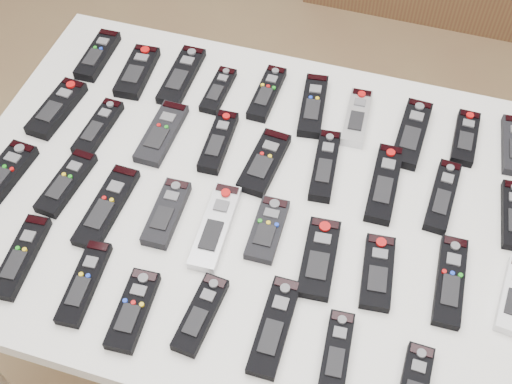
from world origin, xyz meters
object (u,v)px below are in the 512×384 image
(table, at_px, (256,214))
(remote_31, at_px, (84,283))
(remote_12, at_px, (162,133))
(remote_7, at_px, (412,133))
(remote_25, at_px, (319,258))
(remote_30, at_px, (21,257))
(remote_0, at_px, (98,55))
(remote_27, at_px, (450,281))
(remote_17, at_px, (443,196))
(remote_1, at_px, (137,72))
(remote_23, at_px, (215,226))
(remote_10, at_px, (57,108))
(remote_33, at_px, (201,314))
(remote_11, at_px, (98,128))
(remote_4, at_px, (267,93))
(remote_21, at_px, (107,207))
(remote_34, at_px, (274,326))
(remote_5, at_px, (313,105))
(remote_16, at_px, (384,184))
(remote_20, at_px, (66,183))
(remote_2, at_px, (182,76))
(remote_3, at_px, (218,90))
(remote_6, at_px, (357,118))
(remote_14, at_px, (264,162))
(remote_13, at_px, (218,142))
(remote_24, at_px, (267,229))
(remote_15, at_px, (325,165))
(remote_19, at_px, (4,174))
(remote_32, at_px, (133,310))
(remote_35, at_px, (336,353))
(remote_22, at_px, (167,213))
(remote_8, at_px, (465,138))

(table, distance_m, remote_31, 0.38)
(remote_12, bearing_deg, remote_7, 17.59)
(remote_25, distance_m, remote_30, 0.57)
(remote_30, relative_size, remote_31, 1.03)
(remote_0, xyz_separation_m, remote_27, (0.90, -0.38, -0.00))
(remote_17, bearing_deg, remote_1, 171.77)
(remote_23, bearing_deg, remote_10, 153.39)
(remote_30, bearing_deg, remote_10, 103.02)
(remote_7, relative_size, remote_33, 1.24)
(remote_31, bearing_deg, remote_23, 40.36)
(remote_11, height_order, remote_23, remote_11)
(remote_25, bearing_deg, remote_4, 114.40)
(remote_21, bearing_deg, remote_33, -31.14)
(remote_34, bearing_deg, remote_5, 96.34)
(remote_16, bearing_deg, remote_34, -110.27)
(remote_0, distance_m, remote_30, 0.58)
(remote_20, bearing_deg, remote_27, 4.72)
(remote_2, distance_m, remote_23, 0.44)
(remote_3, relative_size, remote_6, 0.88)
(remote_10, distance_m, remote_27, 0.93)
(remote_14, distance_m, remote_21, 0.34)
(remote_13, bearing_deg, remote_24, -51.01)
(remote_4, distance_m, remote_15, 0.25)
(remote_23, xyz_separation_m, remote_30, (-0.33, -0.17, 0.00))
(remote_17, relative_size, remote_19, 1.09)
(remote_25, bearing_deg, remote_13, 136.87)
(remote_0, relative_size, remote_12, 0.94)
(remote_7, xyz_separation_m, remote_13, (-0.40, -0.15, 0.00))
(table, xyz_separation_m, remote_34, (0.12, -0.27, 0.07))
(remote_12, bearing_deg, remote_32, -73.92)
(remote_11, xyz_separation_m, remote_31, (0.14, -0.36, -0.00))
(remote_35, bearing_deg, remote_15, 101.95)
(remote_32, bearing_deg, remote_35, 0.83)
(remote_22, bearing_deg, remote_33, -55.20)
(remote_0, xyz_separation_m, remote_34, (0.61, -0.56, -0.00))
(table, relative_size, remote_1, 7.52)
(remote_19, height_order, remote_27, remote_19)
(remote_14, bearing_deg, remote_17, 8.10)
(remote_6, xyz_separation_m, remote_24, (-0.11, -0.35, -0.00))
(remote_19, distance_m, remote_21, 0.24)
(remote_21, height_order, remote_33, remote_33)
(remote_17, distance_m, remote_25, 0.30)
(remote_20, height_order, remote_21, remote_20)
(remote_14, relative_size, remote_35, 1.11)
(remote_6, bearing_deg, remote_23, -122.37)
(remote_8, distance_m, remote_35, 0.59)
(remote_1, relative_size, remote_7, 0.86)
(remote_3, height_order, remote_20, remote_20)
(remote_2, distance_m, remote_27, 0.77)
(remote_19, distance_m, remote_25, 0.68)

